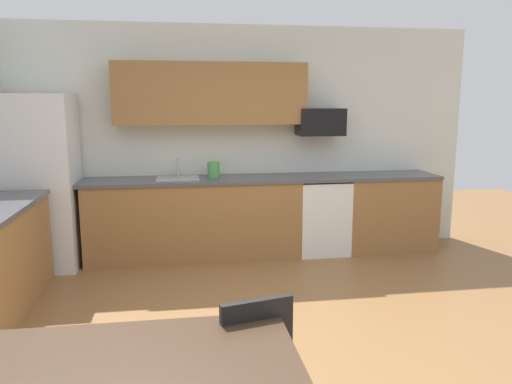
{
  "coord_description": "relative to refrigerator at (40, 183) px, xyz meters",
  "views": [
    {
      "loc": [
        -0.69,
        -3.41,
        1.81
      ],
      "look_at": [
        0.0,
        1.0,
        1.0
      ],
      "focal_mm": 34.96,
      "sensor_mm": 36.0,
      "label": 1
    }
  ],
  "objects": [
    {
      "name": "countertop_back",
      "position": [
        2.18,
        0.08,
        -0.03
      ],
      "size": [
        4.8,
        0.64,
        0.04
      ],
      "primitive_type": "cube",
      "color": "#4C4C51",
      "rests_on": "cabinet_run_back"
    },
    {
      "name": "oven_range",
      "position": [
        3.18,
        0.08,
        -0.49
      ],
      "size": [
        0.6,
        0.6,
        0.91
      ],
      "color": "white",
      "rests_on": "ground"
    },
    {
      "name": "kettle",
      "position": [
        1.89,
        0.13,
        0.07
      ],
      "size": [
        0.14,
        0.14,
        0.2
      ],
      "primitive_type": "cylinder",
      "color": "#4CA54C",
      "rests_on": "countertop_back"
    },
    {
      "name": "cabinet_run_back",
      "position": [
        1.65,
        0.08,
        -0.5
      ],
      "size": [
        2.45,
        0.6,
        0.9
      ],
      "primitive_type": "cube",
      "color": "olive",
      "rests_on": "ground"
    },
    {
      "name": "cabinet_run_back_right",
      "position": [
        4.03,
        0.08,
        -0.5
      ],
      "size": [
        1.1,
        0.6,
        0.9
      ],
      "primitive_type": "cube",
      "color": "olive",
      "rests_on": "ground"
    },
    {
      "name": "refrigerator",
      "position": [
        0.0,
        0.0,
        0.0
      ],
      "size": [
        0.76,
        0.7,
        1.89
      ],
      "primitive_type": "cube",
      "color": "white",
      "rests_on": "ground"
    },
    {
      "name": "microwave",
      "position": [
        3.18,
        0.18,
        0.62
      ],
      "size": [
        0.54,
        0.36,
        0.32
      ],
      "primitive_type": "cube",
      "color": "black"
    },
    {
      "name": "dining_table",
      "position": [
        1.27,
        -3.72,
        -0.26
      ],
      "size": [
        1.4,
        0.9,
        0.75
      ],
      "color": "#422D1E",
      "rests_on": "ground"
    },
    {
      "name": "upper_cabinets_back",
      "position": [
        1.88,
        0.21,
        0.95
      ],
      "size": [
        2.2,
        0.34,
        0.7
      ],
      "primitive_type": "cube",
      "color": "olive"
    },
    {
      "name": "sink_basin",
      "position": [
        1.48,
        0.08,
        -0.07
      ],
      "size": [
        0.48,
        0.4,
        0.14
      ],
      "primitive_type": "cube",
      "color": "#A5A8AD",
      "rests_on": "countertop_back"
    },
    {
      "name": "chair_near_table",
      "position": [
        1.88,
        -3.45,
        -0.44
      ],
      "size": [
        0.48,
        0.48,
        0.85
      ],
      "color": "black",
      "rests_on": "ground"
    },
    {
      "name": "wall_back",
      "position": [
        2.18,
        0.43,
        0.4
      ],
      "size": [
        5.8,
        0.1,
        2.7
      ],
      "primitive_type": "cube",
      "color": "silver",
      "rests_on": "ground"
    },
    {
      "name": "ground_plane",
      "position": [
        2.18,
        -2.22,
        -0.95
      ],
      "size": [
        12.0,
        12.0,
        0.0
      ],
      "primitive_type": "plane",
      "color": "olive"
    },
    {
      "name": "sink_faucet",
      "position": [
        1.48,
        0.26,
        0.09
      ],
      "size": [
        0.02,
        0.02,
        0.24
      ],
      "primitive_type": "cylinder",
      "color": "#B2B5BA",
      "rests_on": "countertop_back"
    }
  ]
}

